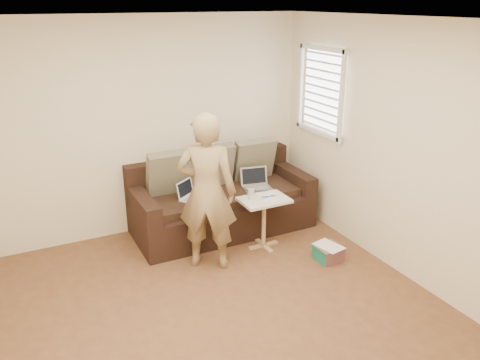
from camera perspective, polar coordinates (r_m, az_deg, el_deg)
The scene contains 17 objects.
floor at distance 4.55m, azimuth -1.13°, elevation -16.52°, with size 4.50×4.50×0.00m, color brown.
ceiling at distance 3.64m, azimuth -1.42°, elevation 18.26°, with size 4.50×4.50×0.00m, color white.
wall_back at distance 5.93m, azimuth -10.72°, elevation 6.07°, with size 4.00×4.00×0.00m, color beige.
wall_right at distance 5.05m, azimuth 19.70°, elevation 2.69°, with size 4.50×4.50×0.00m, color beige.
window_blinds at distance 6.02m, azimuth 9.54°, elevation 10.27°, with size 0.12×0.88×1.08m, color white, non-canonical shape.
sofa at distance 6.02m, azimuth -2.07°, elevation -2.13°, with size 2.20×0.95×0.85m, color black, non-canonical shape.
pillow_left at distance 5.86m, azimuth -8.26°, elevation 0.83°, with size 0.55×0.14×0.55m, color #6B644F, non-canonical shape.
pillow_mid at distance 6.05m, azimuth -3.34°, elevation 1.64°, with size 0.55×0.14×0.55m, color brown, non-canonical shape.
pillow_right at distance 6.30m, azimuth 1.64°, elevation 2.46°, with size 0.55×0.14×0.55m, color #6B644F, non-canonical shape.
laptop_silver at distance 6.05m, azimuth 2.07°, elevation -1.06°, with size 0.35×0.25×0.23m, color #B7BABC, non-canonical shape.
laptop_white at distance 5.78m, azimuth -5.55°, elevation -2.22°, with size 0.30×0.22×0.22m, color white, non-canonical shape.
person at distance 5.06m, azimuth -3.92°, elevation -1.42°, with size 0.63×0.42×1.72m, color #8F834E.
side_table at distance 5.66m, azimuth 2.81°, elevation -5.04°, with size 0.55×0.39×0.61m, color silver, non-canonical shape.
drinking_glass at distance 5.51m, azimuth 1.28°, elevation -1.63°, with size 0.07×0.07×0.12m, color silver, non-canonical shape.
scissors at distance 5.58m, azimuth 3.39°, elevation -1.96°, with size 0.18×0.10×0.02m, color silver, non-canonical shape.
paper_on_table at distance 5.60m, azimuth 3.38°, elevation -1.93°, with size 0.21×0.30×0.00m, color white, non-canonical shape.
striped_box at distance 5.55m, azimuth 10.35°, elevation -8.43°, with size 0.28×0.28×0.18m, color #C61D3F, non-canonical shape.
Camera 1 is at (-1.56, -3.29, 2.74)m, focal length 36.25 mm.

